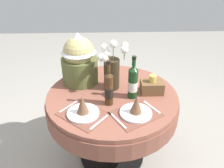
% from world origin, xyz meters
% --- Properties ---
extents(ground, '(8.00, 8.00, 0.00)m').
position_xyz_m(ground, '(0.00, 0.00, 0.00)').
color(ground, '#9E998E').
extents(dining_table, '(1.13, 1.13, 0.74)m').
position_xyz_m(dining_table, '(0.00, 0.00, 0.60)').
color(dining_table, brown).
rests_on(dining_table, ground).
extents(place_setting_left, '(0.43, 0.42, 0.16)m').
position_xyz_m(place_setting_left, '(-0.22, -0.27, 0.78)').
color(place_setting_left, brown).
rests_on(place_setting_left, dining_table).
extents(place_setting_right, '(0.42, 0.40, 0.16)m').
position_xyz_m(place_setting_right, '(0.17, -0.28, 0.78)').
color(place_setting_right, brown).
rests_on(place_setting_right, dining_table).
extents(flower_vase, '(0.26, 0.20, 0.45)m').
position_xyz_m(flower_vase, '(0.00, 0.10, 0.93)').
color(flower_vase, '#332819').
rests_on(flower_vase, dining_table).
extents(wine_bottle_left, '(0.08, 0.08, 0.36)m').
position_xyz_m(wine_bottle_left, '(0.16, -0.05, 0.88)').
color(wine_bottle_left, '#143819').
rests_on(wine_bottle_left, dining_table).
extents(wine_bottle_right, '(0.07, 0.07, 0.37)m').
position_xyz_m(wine_bottle_right, '(-0.03, -0.14, 0.88)').
color(wine_bottle_right, '#422814').
rests_on(wine_bottle_right, dining_table).
extents(gift_tub_back_left, '(0.32, 0.32, 0.47)m').
position_xyz_m(gift_tub_back_left, '(-0.28, 0.23, 0.98)').
color(gift_tub_back_left, '#566033').
rests_on(gift_tub_back_left, dining_table).
extents(woven_basket_side_right, '(0.19, 0.13, 0.16)m').
position_xyz_m(woven_basket_side_right, '(0.34, 0.01, 0.79)').
color(woven_basket_side_right, brown).
rests_on(woven_basket_side_right, dining_table).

